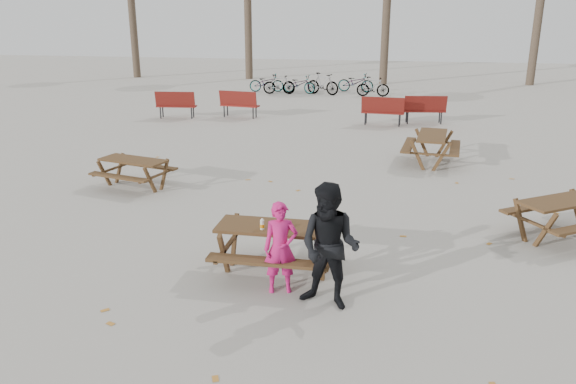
% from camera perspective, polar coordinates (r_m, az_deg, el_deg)
% --- Properties ---
extents(ground, '(80.00, 80.00, 0.00)m').
position_cam_1_polar(ground, '(8.88, -1.21, -8.12)').
color(ground, gray).
rests_on(ground, ground).
extents(main_picnic_table, '(1.80, 1.45, 0.78)m').
position_cam_1_polar(main_picnic_table, '(8.64, -1.23, -4.62)').
color(main_picnic_table, '#352313').
rests_on(main_picnic_table, ground).
extents(food_tray, '(0.18, 0.11, 0.03)m').
position_cam_1_polar(food_tray, '(8.47, -0.51, -3.59)').
color(food_tray, white).
rests_on(food_tray, main_picnic_table).
extents(bread_roll, '(0.14, 0.06, 0.05)m').
position_cam_1_polar(bread_roll, '(8.45, -0.51, -3.32)').
color(bread_roll, tan).
rests_on(bread_roll, food_tray).
extents(soda_bottle, '(0.07, 0.07, 0.17)m').
position_cam_1_polar(soda_bottle, '(8.41, -2.64, -3.36)').
color(soda_bottle, silver).
rests_on(soda_bottle, main_picnic_table).
extents(child, '(0.57, 0.45, 1.36)m').
position_cam_1_polar(child, '(8.03, -0.75, -5.70)').
color(child, '#C11865').
rests_on(child, ground).
extents(adult, '(0.99, 0.85, 1.76)m').
position_cam_1_polar(adult, '(7.58, 4.27, -5.57)').
color(adult, black).
rests_on(adult, ground).
extents(picnic_table_east, '(2.14, 2.06, 0.72)m').
position_cam_1_polar(picnic_table_east, '(11.15, 26.05, -2.46)').
color(picnic_table_east, '#352313').
rests_on(picnic_table_east, ground).
extents(picnic_table_north, '(1.82, 1.60, 0.67)m').
position_cam_1_polar(picnic_table_north, '(13.38, -15.35, 1.83)').
color(picnic_table_north, '#352313').
rests_on(picnic_table_north, ground).
extents(picnic_table_far, '(1.66, 1.97, 0.78)m').
position_cam_1_polar(picnic_table_far, '(15.49, 14.35, 4.27)').
color(picnic_table_far, '#352313').
rests_on(picnic_table_far, ground).
extents(park_bench_row, '(10.81, 1.30, 1.03)m').
position_cam_1_polar(park_bench_row, '(20.98, 1.54, 8.63)').
color(park_bench_row, maroon).
rests_on(park_bench_row, ground).
extents(bicycle_row, '(7.03, 2.25, 1.04)m').
position_cam_1_polar(bicycle_row, '(28.25, 2.82, 10.93)').
color(bicycle_row, black).
rests_on(bicycle_row, ground).
extents(fallen_leaves, '(11.00, 11.00, 0.01)m').
position_cam_1_polar(fallen_leaves, '(11.07, 3.99, -2.71)').
color(fallen_leaves, '#B1722A').
rests_on(fallen_leaves, ground).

